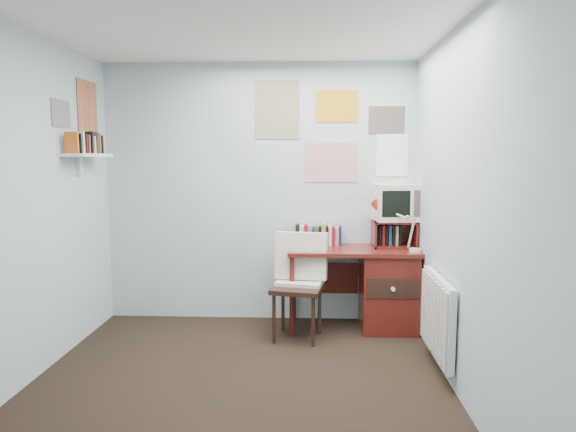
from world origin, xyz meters
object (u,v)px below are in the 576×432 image
at_px(tv_riser, 394,234).
at_px(desk_chair, 297,289).
at_px(radiator, 438,316).
at_px(crt_tv, 395,200).
at_px(desk_lamp, 416,229).
at_px(wall_shelf, 88,155).
at_px(desk, 382,286).

bearing_deg(tv_riser, desk_chair, -155.24).
relative_size(desk_chair, radiator, 1.13).
bearing_deg(crt_tv, tv_riser, -120.15).
distance_m(crt_tv, radiator, 1.32).
bearing_deg(radiator, desk_lamp, 91.48).
distance_m(desk_lamp, wall_shelf, 2.92).
xyz_separation_m(desk, tv_riser, (0.12, 0.11, 0.48)).
bearing_deg(desk_lamp, tv_riser, 139.10).
bearing_deg(crt_tv, desk, -141.92).
distance_m(desk_chair, crt_tv, 1.25).
height_order(tv_riser, radiator, tv_riser).
bearing_deg(wall_shelf, desk, 8.40).
bearing_deg(desk, wall_shelf, -171.60).
bearing_deg(crt_tv, wall_shelf, -177.01).
bearing_deg(wall_shelf, desk_lamp, 4.55).
bearing_deg(tv_riser, desk_lamp, -60.39).
height_order(desk_chair, tv_riser, tv_riser).
distance_m(tv_riser, crt_tv, 0.31).
bearing_deg(desk, desk_lamp, -29.78).
height_order(desk_lamp, wall_shelf, wall_shelf).
bearing_deg(desk, desk_chair, -158.70).
xyz_separation_m(tv_riser, wall_shelf, (-2.69, -0.49, 0.74)).
height_order(desk, tv_riser, tv_riser).
relative_size(desk_lamp, radiator, 0.51).
relative_size(desk, crt_tv, 3.03).
xyz_separation_m(desk_chair, crt_tv, (0.91, 0.44, 0.74)).
xyz_separation_m(desk_chair, tv_riser, (0.90, 0.42, 0.43)).
xyz_separation_m(desk_lamp, radiator, (0.02, -0.78, -0.54)).
relative_size(desk_lamp, wall_shelf, 0.66).
xyz_separation_m(desk_chair, desk_lamp, (1.05, 0.15, 0.51)).
distance_m(desk, wall_shelf, 2.87).
bearing_deg(tv_riser, wall_shelf, -169.68).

